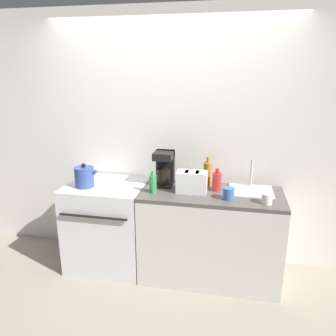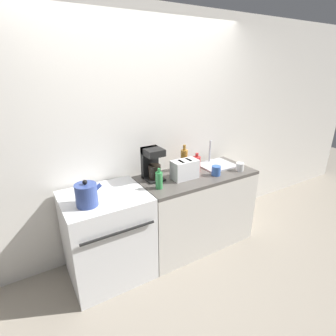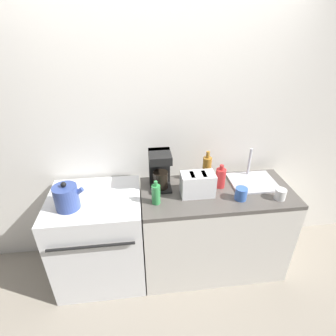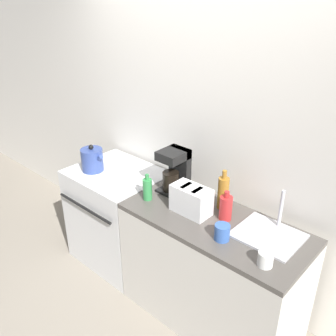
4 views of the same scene
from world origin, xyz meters
name	(u,v)px [view 2 (image 2 of 4)]	position (x,y,z in m)	size (l,w,h in m)	color
ground_plane	(175,270)	(0.00, 0.00, 0.00)	(12.00, 12.00, 0.00)	gray
wall_back	(141,136)	(0.00, 0.71, 1.30)	(8.00, 0.05, 2.60)	silver
stove	(108,235)	(-0.59, 0.33, 0.46)	(0.78, 0.69, 0.90)	silver
counter_block	(196,209)	(0.47, 0.30, 0.45)	(1.32, 0.60, 0.90)	silver
kettle	(87,195)	(-0.76, 0.22, 1.00)	(0.24, 0.19, 0.24)	#33478C
toaster	(185,169)	(0.28, 0.27, 1.00)	(0.28, 0.16, 0.20)	white
coffee_maker	(152,163)	(-0.01, 0.44, 1.07)	(0.18, 0.22, 0.34)	black
sink_tray	(216,164)	(0.83, 0.40, 0.91)	(0.41, 0.35, 0.28)	#B7B7BC
bottle_amber	(184,160)	(0.41, 0.48, 1.02)	(0.08, 0.08, 0.30)	#9E6B23
bottle_green	(159,180)	(-0.07, 0.20, 0.98)	(0.07, 0.07, 0.21)	#338C47
bottle_red	(197,164)	(0.51, 0.37, 0.99)	(0.09, 0.09, 0.22)	#B72828
cup_white	(240,167)	(0.95, 0.13, 0.94)	(0.09, 0.09, 0.09)	white
cup_blue	(216,171)	(0.63, 0.16, 0.95)	(0.10, 0.10, 0.11)	#3860B2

